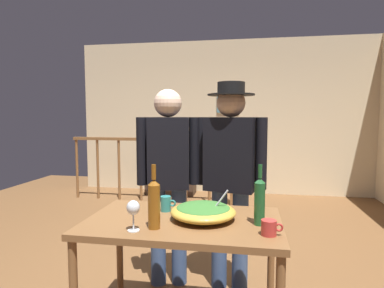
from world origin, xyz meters
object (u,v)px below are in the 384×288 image
at_px(framed_picture, 228,103).
at_px(flat_screen_tv, 170,155).
at_px(wine_bottle_amber, 154,203).
at_px(mug_red, 269,228).
at_px(person_standing_left, 168,172).
at_px(person_standing_right, 230,167).
at_px(serving_table, 183,232).
at_px(stair_railing, 176,162).
at_px(mug_teal, 166,204).
at_px(tv_console, 171,181).
at_px(salad_bowl, 203,211).
at_px(wine_bottle_green, 260,200).
at_px(wine_glass, 133,209).

relative_size(framed_picture, flat_screen_tv, 0.72).
height_order(wine_bottle_amber, mug_red, wine_bottle_amber).
xyz_separation_m(wine_bottle_amber, person_standing_left, (-0.13, 0.85, 0.04)).
xyz_separation_m(mug_red, person_standing_right, (-0.26, 0.85, 0.20)).
bearing_deg(person_standing_left, flat_screen_tv, -89.51).
relative_size(framed_picture, person_standing_right, 0.24).
relative_size(serving_table, wine_bottle_amber, 3.25).
xyz_separation_m(stair_railing, mug_teal, (0.64, -3.13, 0.17)).
bearing_deg(tv_console, mug_teal, -76.91).
relative_size(salad_bowl, mug_red, 3.44).
relative_size(wine_bottle_amber, mug_red, 3.13).
bearing_deg(person_standing_left, serving_table, 98.82).
relative_size(stair_railing, tv_console, 3.16).
bearing_deg(wine_bottle_green, salad_bowl, 173.07).
xyz_separation_m(mug_teal, mug_red, (0.68, -0.35, -0.01)).
bearing_deg(flat_screen_tv, tv_console, 90.00).
bearing_deg(framed_picture, person_standing_right, -86.09).
bearing_deg(salad_bowl, wine_bottle_amber, -140.66).
distance_m(stair_railing, flat_screen_tv, 0.57).
bearing_deg(mug_teal, wine_glass, -101.96).
xyz_separation_m(tv_console, wine_bottle_green, (1.49, -3.87, 0.71)).
height_order(stair_railing, wine_bottle_amber, wine_bottle_amber).
distance_m(wine_glass, wine_bottle_green, 0.76).
bearing_deg(wine_bottle_green, tv_console, 111.05).
distance_m(framed_picture, stair_railing, 1.55).
bearing_deg(framed_picture, tv_console, -164.35).
bearing_deg(serving_table, framed_picture, 89.68).
relative_size(serving_table, mug_red, 10.17).
xyz_separation_m(framed_picture, mug_red, (0.50, -4.33, -0.85)).
relative_size(stair_railing, person_standing_left, 1.70).
bearing_deg(tv_console, serving_table, -75.27).
bearing_deg(serving_table, wine_bottle_green, -2.59).
distance_m(stair_railing, wine_bottle_amber, 3.56).
distance_m(mug_teal, person_standing_right, 0.68).
xyz_separation_m(salad_bowl, person_standing_right, (0.13, 0.64, 0.19)).
distance_m(wine_bottle_green, person_standing_left, 1.00).
bearing_deg(mug_red, mug_teal, 152.79).
distance_m(stair_railing, tv_console, 0.75).
height_order(mug_red, person_standing_right, person_standing_right).
bearing_deg(salad_bowl, mug_teal, 154.00).
bearing_deg(serving_table, stair_railing, 103.49).
bearing_deg(person_standing_right, salad_bowl, 90.89).
relative_size(framed_picture, salad_bowl, 1.00).
bearing_deg(salad_bowl, mug_red, -28.04).
relative_size(flat_screen_tv, person_standing_right, 0.34).
distance_m(stair_railing, mug_teal, 3.20).
xyz_separation_m(serving_table, person_standing_left, (-0.26, 0.66, 0.28)).
bearing_deg(wine_bottle_green, mug_red, -73.95).
bearing_deg(stair_railing, mug_red, -69.30).
bearing_deg(mug_teal, stair_railing, 101.47).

